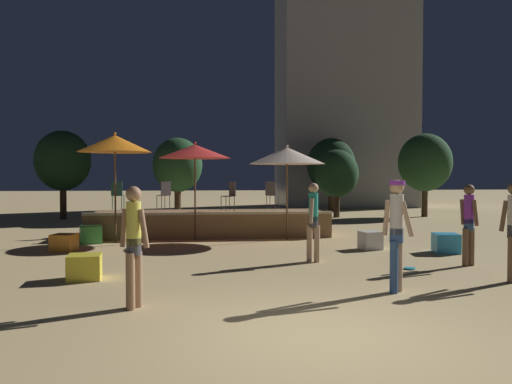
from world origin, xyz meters
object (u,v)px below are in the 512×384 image
object	(u,v)px
cube_seat_1	(91,234)
person_4	(397,228)
background_tree_0	(331,165)
background_tree_4	(178,165)
bistro_chair_3	(117,193)
frisbee_disc	(410,268)
background_tree_3	(425,163)
person_3	(313,219)
bistro_chair_1	(165,193)
cube_seat_2	(446,243)
background_tree_2	(63,161)
cube_seat_3	(370,240)
person_0	(469,222)
patio_umbrella_2	(195,152)
cube_seat_0	(84,267)
cube_seat_4	(64,243)
person_2	(134,242)
bistro_chair_0	(272,192)
bistro_chair_2	(230,193)
patio_umbrella_0	(287,156)
background_tree_1	(337,174)
patio_umbrella_1	(115,144)

from	to	relation	value
cube_seat_1	person_4	world-z (taller)	person_4
background_tree_0	background_tree_4	distance (m)	9.17
bistro_chair_3	frisbee_disc	size ratio (longest dim) A/B	4.01
background_tree_3	background_tree_0	bearing A→B (deg)	130.93
person_3	bistro_chair_1	xyz separation A→B (m)	(-3.66, 5.64, 0.41)
cube_seat_1	background_tree_3	xyz separation A→B (m)	(13.43, 7.81, 2.27)
cube_seat_2	background_tree_2	bearing A→B (deg)	137.94
cube_seat_3	person_0	distance (m)	2.91
patio_umbrella_2	cube_seat_0	world-z (taller)	patio_umbrella_2
bistro_chair_1	background_tree_4	distance (m)	5.32
cube_seat_0	cube_seat_1	xyz separation A→B (m)	(-1.00, 5.07, 0.02)
cube_seat_2	person_3	size ratio (longest dim) A/B	0.38
cube_seat_4	bistro_chair_3	world-z (taller)	bistro_chair_3
cube_seat_3	cube_seat_4	world-z (taller)	cube_seat_3
cube_seat_4	cube_seat_2	bearing A→B (deg)	-7.64
person_2	bistro_chair_0	distance (m)	9.44
frisbee_disc	cube_seat_3	bearing A→B (deg)	87.48
cube_seat_4	bistro_chair_2	size ratio (longest dim) A/B	0.71
cube_seat_4	background_tree_4	bearing A→B (deg)	74.44
person_3	bistro_chair_0	size ratio (longest dim) A/B	1.94
patio_umbrella_0	background_tree_3	size ratio (longest dim) A/B	0.73
background_tree_1	background_tree_4	world-z (taller)	background_tree_4
cube_seat_2	background_tree_4	bearing A→B (deg)	125.51
background_tree_1	background_tree_3	xyz separation A→B (m)	(4.18, -0.09, 0.51)
cube_seat_2	bistro_chair_0	bearing A→B (deg)	130.59
person_2	person_4	world-z (taller)	person_4
frisbee_disc	bistro_chair_0	bearing A→B (deg)	107.05
person_0	bistro_chair_3	world-z (taller)	person_0
person_0	person_3	distance (m)	3.26
bistro_chair_3	cube_seat_4	bearing A→B (deg)	82.95
cube_seat_3	person_3	world-z (taller)	person_3
person_0	bistro_chair_0	xyz separation A→B (m)	(-3.35, 6.15, 0.43)
bistro_chair_3	bistro_chair_1	bearing A→B (deg)	-175.43
bistro_chair_2	background_tree_4	distance (m)	6.44
bistro_chair_3	background_tree_3	world-z (taller)	background_tree_3
patio_umbrella_0	patio_umbrella_2	world-z (taller)	patio_umbrella_2
person_0	background_tree_4	size ratio (longest dim) A/B	0.49
cube_seat_2	bistro_chair_2	size ratio (longest dim) A/B	0.74
bistro_chair_0	background_tree_1	size ratio (longest dim) A/B	0.29
cube_seat_3	bistro_chair_1	bearing A→B (deg)	144.74
patio_umbrella_1	cube_seat_2	xyz separation A→B (m)	(8.46, -2.80, -2.58)
patio_umbrella_1	bistro_chair_0	distance (m)	5.18
cube_seat_4	background_tree_2	world-z (taller)	background_tree_2
patio_umbrella_1	cube_seat_4	bearing A→B (deg)	-123.56
cube_seat_4	person_4	size ratio (longest dim) A/B	0.35
person_4	cube_seat_1	bearing A→B (deg)	-90.43
cube_seat_0	cube_seat_4	xyz separation A→B (m)	(-1.33, 3.61, -0.01)
cube_seat_4	person_4	xyz separation A→B (m)	(6.63, -5.19, 0.84)
cube_seat_3	person_4	size ratio (longest dim) A/B	0.31
person_3	bistro_chair_2	size ratio (longest dim) A/B	1.94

